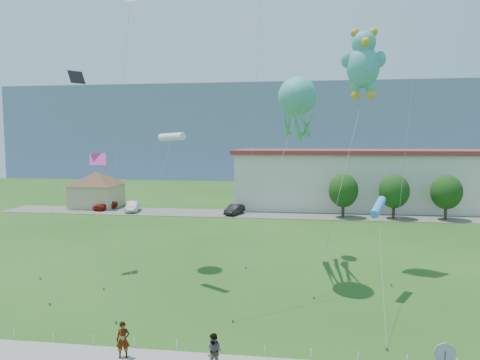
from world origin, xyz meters
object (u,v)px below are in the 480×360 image
octopus_kite (297,108)px  parked_car_red (105,205)px  pavilion (97,186)px  parked_car_silver (133,206)px  warehouse (452,179)px  pedestrian_left (123,340)px  pedestrian_right (214,352)px  teddy_bear_kite (363,62)px  stop_sign (445,360)px  parked_car_black (235,209)px

octopus_kite → parked_car_red: bearing=135.0°
parked_car_red → octopus_kite: bearing=-30.7°
pavilion → parked_car_silver: 7.68m
pavilion → warehouse: (50.00, 6.00, 1.10)m
pedestrian_left → pedestrian_right: pedestrian_left is taller
warehouse → pedestrian_right: size_ratio=39.77×
warehouse → teddy_bear_kite: size_ratio=3.47×
stop_sign → parked_car_red: stop_sign is taller
parked_car_red → warehouse: bearing=24.0°
pedestrian_right → parked_car_silver: (-18.42, 37.66, -0.13)m
pedestrian_left → teddy_bear_kite: teddy_bear_kite is taller
pedestrian_right → parked_car_silver: size_ratio=0.37×
warehouse → teddy_bear_kite: 36.88m
pavilion → parked_car_silver: size_ratio=2.23×
warehouse → pedestrian_right: warehouse is taller
octopus_kite → teddy_bear_kite: bearing=35.8°
parked_car_black → teddy_bear_kite: 28.54m
stop_sign → pedestrian_right: stop_sign is taller
pavilion → parked_car_black: (20.42, -3.64, -2.32)m
warehouse → parked_car_black: (-29.58, -9.64, -3.42)m
pavilion → pedestrian_left: pavilion is taller
pavilion → teddy_bear_kite: bearing=-36.9°
parked_car_red → octopus_kite: size_ratio=0.28×
octopus_kite → pedestrian_right: bearing=-104.4°
parked_car_red → parked_car_black: 18.20m
parked_car_black → pavilion: bearing=-174.2°
pavilion → stop_sign: size_ratio=3.68×
pavilion → pedestrian_right: 47.95m
pavilion → parked_car_black: 20.88m
pedestrian_left → parked_car_silver: size_ratio=0.38×
pedestrian_right → warehouse: bearing=79.5°
pavilion → octopus_kite: size_ratio=0.68×
pedestrian_right → parked_car_black: size_ratio=0.39×
stop_sign → parked_car_black: size_ratio=0.64×
parked_car_black → teddy_bear_kite: bearing=-43.4°
stop_sign → pedestrian_left: size_ratio=1.58×
pavilion → teddy_bear_kite: 43.01m
warehouse → pavilion: bearing=-173.2°
warehouse → teddy_bear_kite: (-17.02, -30.79, 11.06)m
octopus_kite → pavilion: bearing=135.1°
parked_car_black → teddy_bear_kite: size_ratio=0.22×
warehouse → parked_car_red: size_ratio=15.84×
parked_car_red → parked_car_silver: bearing=1.4°
warehouse → parked_car_red: bearing=-170.3°
parked_car_silver → teddy_bear_kite: teddy_bear_kite is taller
teddy_bear_kite → parked_car_black: bearing=120.7°
pavilion → parked_car_red: (2.28, -2.20, -2.31)m
pedestrian_right → pavilion: bearing=139.1°
warehouse → stop_sign: (-16.50, -48.21, -2.26)m
warehouse → parked_car_black: warehouse is taller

